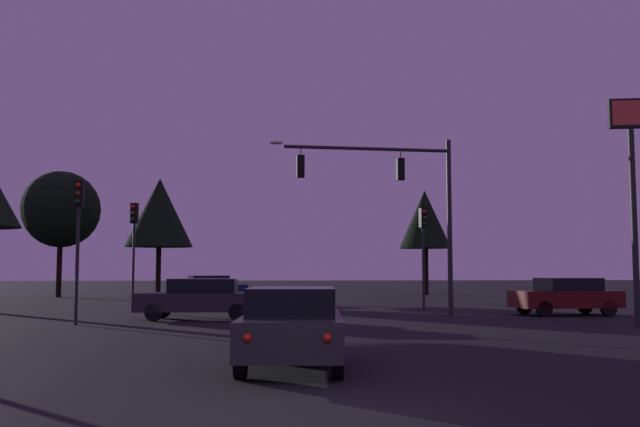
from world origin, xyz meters
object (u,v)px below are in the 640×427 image
at_px(car_crossing_left, 200,298).
at_px(traffic_signal_mast_arm, 398,191).
at_px(tree_behind_sign, 61,209).
at_px(traffic_light_median, 78,223).
at_px(car_crossing_right, 566,296).
at_px(tree_center_horizon, 159,213).
at_px(traffic_light_corner_left, 423,238).
at_px(car_nearside_lane, 292,326).
at_px(traffic_light_corner_right, 134,235).
at_px(tree_right_cluster, 425,220).
at_px(car_far_lane, 211,288).
at_px(store_sign_illuminated, 632,160).

bearing_deg(car_crossing_left, traffic_signal_mast_arm, 9.51).
bearing_deg(tree_behind_sign, traffic_light_median, -72.31).
relative_size(car_crossing_right, tree_center_horizon, 0.54).
height_order(traffic_light_corner_left, tree_center_horizon, tree_center_horizon).
distance_m(car_nearside_lane, tree_behind_sign, 37.55).
relative_size(car_nearside_lane, car_crossing_left, 0.88).
bearing_deg(traffic_light_corner_right, tree_center_horizon, 95.07).
height_order(tree_behind_sign, tree_center_horizon, tree_behind_sign).
bearing_deg(car_crossing_right, tree_behind_sign, 142.25).
bearing_deg(tree_right_cluster, car_nearside_lane, -107.18).
distance_m(traffic_light_corner_left, car_nearside_lane, 19.58).
distance_m(traffic_light_median, car_crossing_right, 19.11).
height_order(car_crossing_left, car_far_lane, same).
relative_size(traffic_light_corner_right, tree_behind_sign, 0.56).
bearing_deg(car_crossing_left, tree_behind_sign, 118.05).
height_order(traffic_light_corner_left, store_sign_illuminated, store_sign_illuminated).
relative_size(tree_behind_sign, tree_center_horizon, 1.06).
relative_size(car_crossing_left, store_sign_illuminated, 0.62).
relative_size(traffic_signal_mast_arm, tree_behind_sign, 0.88).
bearing_deg(car_nearside_lane, car_crossing_left, 102.96).
relative_size(car_nearside_lane, tree_right_cluster, 0.53).
distance_m(traffic_light_median, car_crossing_left, 5.20).
height_order(car_far_lane, tree_right_cluster, tree_right_cluster).
bearing_deg(car_far_lane, tree_center_horizon, 119.77).
xyz_separation_m(car_crossing_left, tree_center_horizon, (-4.83, 21.20, 4.94)).
bearing_deg(store_sign_illuminated, tree_center_horizon, 127.77).
xyz_separation_m(car_nearside_lane, tree_right_cluster, (11.31, 36.58, 4.77)).
relative_size(traffic_light_median, store_sign_illuminated, 0.64).
distance_m(traffic_signal_mast_arm, tree_behind_sign, 27.98).
bearing_deg(traffic_signal_mast_arm, car_crossing_left, -170.49).
bearing_deg(tree_right_cluster, traffic_light_median, -124.95).
height_order(traffic_signal_mast_arm, traffic_light_corner_right, traffic_signal_mast_arm).
relative_size(car_crossing_left, tree_right_cluster, 0.61).
height_order(traffic_signal_mast_arm, store_sign_illuminated, store_sign_illuminated).
bearing_deg(car_crossing_left, store_sign_illuminated, -15.23).
height_order(traffic_light_corner_right, car_crossing_right, traffic_light_corner_right).
relative_size(traffic_signal_mast_arm, traffic_light_corner_left, 1.59).
relative_size(car_crossing_left, car_far_lane, 1.11).
bearing_deg(traffic_light_corner_left, store_sign_illuminated, -62.39).
xyz_separation_m(traffic_signal_mast_arm, car_crossing_left, (-7.77, -1.30, -4.26)).
relative_size(traffic_light_corner_left, store_sign_illuminated, 0.62).
distance_m(traffic_light_median, car_far_lane, 16.70).
relative_size(car_nearside_lane, car_far_lane, 0.97).
relative_size(traffic_light_median, tree_behind_sign, 0.57).
height_order(traffic_light_median, tree_behind_sign, tree_behind_sign).
height_order(traffic_signal_mast_arm, car_crossing_right, traffic_signal_mast_arm).
xyz_separation_m(traffic_signal_mast_arm, traffic_light_corner_right, (-11.13, 3.31, -1.69)).
xyz_separation_m(traffic_light_corner_left, traffic_light_median, (-13.69, -7.59, 0.10)).
xyz_separation_m(traffic_signal_mast_arm, car_crossing_right, (6.90, 0.00, -4.26)).
bearing_deg(car_crossing_right, car_far_lane, 140.43).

